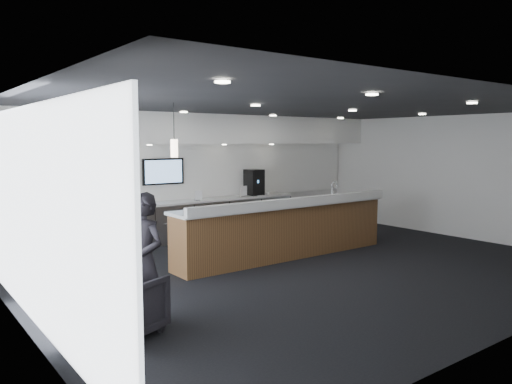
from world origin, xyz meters
TOP-DOWN VIEW (x-y plane):
  - ground at (0.00, 0.00)m, footprint 10.00×10.00m
  - ceiling at (0.00, 0.00)m, footprint 10.00×8.00m
  - back_wall at (0.00, 4.00)m, footprint 10.00×0.02m
  - left_wall at (-5.00, 0.00)m, footprint 0.02×8.00m
  - right_wall at (5.00, 0.00)m, footprint 0.02×8.00m
  - soffit_bulkhead at (0.00, 3.55)m, footprint 10.00×0.90m
  - alcove_panel at (0.00, 3.97)m, footprint 9.80×0.06m
  - window_blinds_wall at (-4.96, 0.00)m, footprint 0.04×7.36m
  - back_credenza at (-0.00, 3.64)m, footprint 5.06×0.66m
  - wall_tv at (-1.00, 3.91)m, footprint 1.05×0.08m
  - pendant_left at (-2.40, 0.80)m, footprint 0.12×0.12m
  - pendant_right at (-3.10, 0.80)m, footprint 0.12×0.12m
  - ceiling_can_lights at (0.00, 0.00)m, footprint 7.00×5.00m
  - service_counter at (0.20, 0.85)m, footprint 5.04×0.86m
  - coffee_machine at (1.48, 3.63)m, footprint 0.39×0.52m
  - info_sign_left at (-0.27, 3.51)m, footprint 0.17×0.08m
  - info_sign_right at (1.10, 3.57)m, footprint 0.20×0.03m
  - armchair at (-4.05, -1.13)m, footprint 1.06×1.05m
  - lounge_guest at (-3.75, -1.03)m, footprint 0.59×0.73m
  - cup_0 at (1.87, 3.54)m, footprint 0.10×0.10m
  - cup_1 at (1.73, 3.54)m, footprint 0.14×0.14m
  - cup_2 at (1.59, 3.54)m, footprint 0.12×0.12m
  - cup_3 at (1.45, 3.54)m, footprint 0.13×0.13m

SIDE VIEW (x-z plane):
  - ground at x=0.00m, z-range 0.00..0.00m
  - armchair at x=-4.05m, z-range 0.00..0.75m
  - back_credenza at x=0.00m, z-range 0.00..0.95m
  - service_counter at x=0.20m, z-range -0.17..1.32m
  - lounge_guest at x=-3.75m, z-range 0.00..1.73m
  - cup_0 at x=1.87m, z-range 0.95..1.04m
  - cup_1 at x=1.73m, z-range 0.95..1.04m
  - cup_2 at x=1.59m, z-range 0.95..1.04m
  - cup_3 at x=1.45m, z-range 0.95..1.04m
  - info_sign_left at x=-0.27m, z-range 0.95..1.18m
  - info_sign_right at x=1.10m, z-range 0.95..1.22m
  - coffee_machine at x=1.48m, z-range 0.95..1.63m
  - back_wall at x=0.00m, z-range 0.00..3.00m
  - left_wall at x=-5.00m, z-range 0.00..3.00m
  - right_wall at x=5.00m, z-range 0.00..3.00m
  - window_blinds_wall at x=-4.96m, z-range 0.23..2.77m
  - alcove_panel at x=0.00m, z-range 0.90..2.30m
  - wall_tv at x=-1.00m, z-range 1.34..1.96m
  - pendant_left at x=-2.40m, z-range 2.10..2.40m
  - pendant_right at x=-3.10m, z-range 2.10..2.40m
  - soffit_bulkhead at x=0.00m, z-range 2.30..3.00m
  - ceiling_can_lights at x=0.00m, z-range 2.96..2.98m
  - ceiling at x=0.00m, z-range 2.99..3.01m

